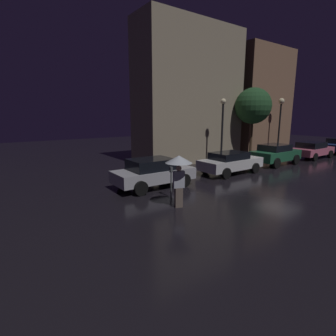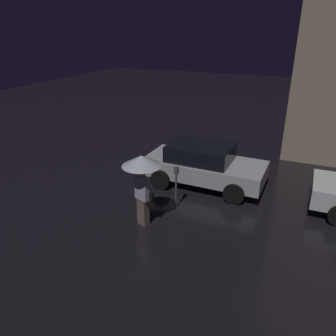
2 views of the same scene
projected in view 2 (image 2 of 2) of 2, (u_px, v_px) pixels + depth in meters
name	position (u px, v px, depth m)	size (l,w,h in m)	color
parked_car_silver	(203.00, 164.00, 11.03)	(4.03, 1.95, 1.43)	#B7B7BF
pedestrian_with_umbrella	(142.00, 171.00, 8.44)	(1.03, 1.03, 2.03)	#66564C
parking_meter	(176.00, 183.00, 9.55)	(0.12, 0.10, 1.35)	#4C5154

